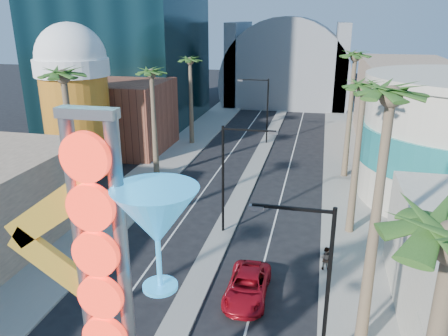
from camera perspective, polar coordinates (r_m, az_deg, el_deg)
sidewalk_west at (r=48.12m, az=-7.17°, el=1.04°), size 5.00×100.00×0.15m
sidewalk_east at (r=45.51m, az=15.97°, el=-0.65°), size 5.00×100.00×0.15m
median at (r=48.68m, az=4.62°, el=1.34°), size 1.60×84.00×0.15m
brick_filler_west at (r=52.24m, az=-13.01°, el=6.61°), size 10.00×10.00×8.00m
filler_east at (r=57.58m, az=22.40°, el=7.82°), size 10.00×20.00×10.00m
beer_mug at (r=45.11m, az=-18.90°, el=9.12°), size 7.00×7.00×14.50m
canopy at (r=80.86m, az=8.32°, el=11.45°), size 22.00×16.00×22.00m
neon_sign at (r=14.42m, az=-12.58°, el=-13.37°), size 6.53×2.60×12.55m
streetlight_0 at (r=30.24m, az=0.88°, el=-0.27°), size 3.79×0.25×8.00m
streetlight_1 at (r=53.32m, az=5.13°, el=8.24°), size 3.79×0.25×8.00m
streetlight_2 at (r=18.85m, az=12.05°, el=-13.76°), size 3.45×0.25×8.00m
palm_1 at (r=28.74m, az=-20.11°, el=9.79°), size 2.40×2.40×12.70m
palm_2 at (r=41.28m, az=-9.43°, el=11.33°), size 2.40×2.40×11.20m
palm_3 at (r=52.51m, az=-4.45°, el=13.17°), size 2.40×2.40×11.20m
palm_5 at (r=18.46m, az=20.71°, el=6.44°), size 2.40×2.40×13.20m
palm_6 at (r=30.43m, az=17.71°, el=8.80°), size 2.40×2.40×11.70m
palm_7 at (r=42.18m, az=16.69°, el=12.81°), size 2.40×2.40×12.70m
red_pickup at (r=25.30m, az=3.07°, el=-15.18°), size 2.31×4.91×1.36m
pedestrian_b at (r=28.04m, az=13.12°, el=-11.42°), size 0.88×0.77×1.52m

